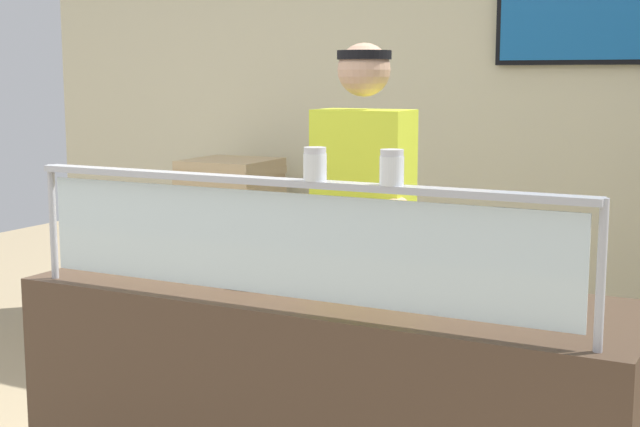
{
  "coord_description": "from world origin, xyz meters",
  "views": [
    {
      "loc": [
        2.29,
        -2.19,
        1.63
      ],
      "look_at": [
        0.96,
        0.37,
        1.19
      ],
      "focal_mm": 50.77,
      "sensor_mm": 36.0,
      "label": 1
    }
  ],
  "objects_px": {
    "pizza_tray": "(272,272)",
    "pizza_box_stack": "(231,179)",
    "parmesan_shaker": "(315,166)",
    "worker_figure": "(363,233)",
    "pizza_server": "(258,266)",
    "pepper_flake_shaker": "(392,170)"
  },
  "relations": [
    {
      "from": "parmesan_shaker",
      "to": "pizza_box_stack",
      "type": "bearing_deg",
      "value": 128.32
    },
    {
      "from": "pizza_tray",
      "to": "parmesan_shaker",
      "type": "height_order",
      "value": "parmesan_shaker"
    },
    {
      "from": "pizza_server",
      "to": "pizza_box_stack",
      "type": "distance_m",
      "value": 2.14
    },
    {
      "from": "pepper_flake_shaker",
      "to": "worker_figure",
      "type": "bearing_deg",
      "value": 118.5
    },
    {
      "from": "pizza_tray",
      "to": "pizza_server",
      "type": "relative_size",
      "value": 1.6
    },
    {
      "from": "pizza_tray",
      "to": "parmesan_shaker",
      "type": "distance_m",
      "value": 0.65
    },
    {
      "from": "pizza_tray",
      "to": "pizza_box_stack",
      "type": "distance_m",
      "value": 2.15
    },
    {
      "from": "parmesan_shaker",
      "to": "worker_figure",
      "type": "bearing_deg",
      "value": 107.15
    },
    {
      "from": "pizza_server",
      "to": "pizza_tray",
      "type": "bearing_deg",
      "value": 26.78
    },
    {
      "from": "parmesan_shaker",
      "to": "pepper_flake_shaker",
      "type": "distance_m",
      "value": 0.24
    },
    {
      "from": "worker_figure",
      "to": "parmesan_shaker",
      "type": "bearing_deg",
      "value": -72.85
    },
    {
      "from": "pizza_tray",
      "to": "pizza_server",
      "type": "bearing_deg",
      "value": -155.91
    },
    {
      "from": "worker_figure",
      "to": "pizza_box_stack",
      "type": "bearing_deg",
      "value": 141.14
    },
    {
      "from": "pizza_server",
      "to": "pizza_box_stack",
      "type": "bearing_deg",
      "value": 128.24
    },
    {
      "from": "worker_figure",
      "to": "pizza_box_stack",
      "type": "distance_m",
      "value": 1.71
    },
    {
      "from": "pizza_server",
      "to": "parmesan_shaker",
      "type": "xyz_separation_m",
      "value": [
        0.4,
        -0.34,
        0.39
      ]
    },
    {
      "from": "worker_figure",
      "to": "pizza_server",
      "type": "bearing_deg",
      "value": -97.56
    },
    {
      "from": "pizza_tray",
      "to": "parmesan_shaker",
      "type": "bearing_deg",
      "value": -45.28
    },
    {
      "from": "pizza_server",
      "to": "worker_figure",
      "type": "distance_m",
      "value": 0.67
    },
    {
      "from": "pizza_tray",
      "to": "pizza_box_stack",
      "type": "xyz_separation_m",
      "value": [
        -1.29,
        1.72,
        0.08
      ]
    },
    {
      "from": "pizza_tray",
      "to": "pepper_flake_shaker",
      "type": "height_order",
      "value": "pepper_flake_shaker"
    },
    {
      "from": "pizza_server",
      "to": "pizza_box_stack",
      "type": "xyz_separation_m",
      "value": [
        -1.24,
        1.74,
        0.06
      ]
    }
  ]
}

